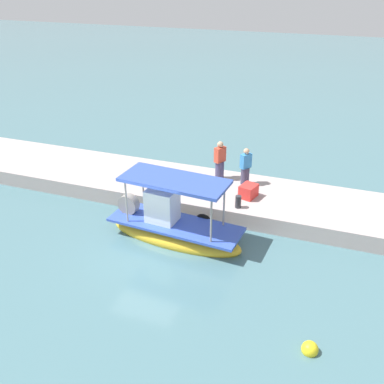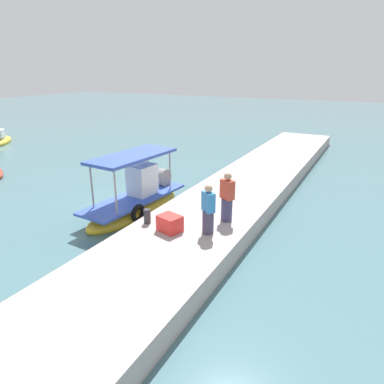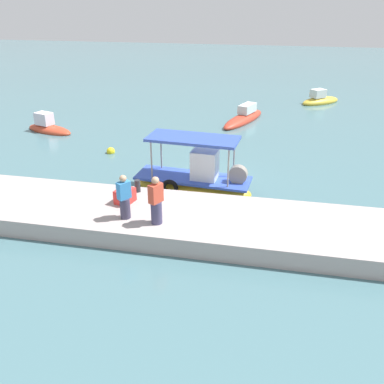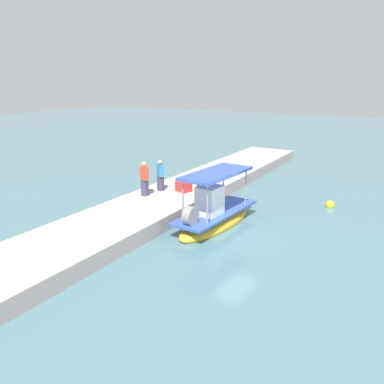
% 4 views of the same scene
% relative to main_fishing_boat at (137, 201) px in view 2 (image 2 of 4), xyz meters
% --- Properties ---
extents(ground_plane, '(120.00, 120.00, 0.00)m').
position_rel_main_fishing_boat_xyz_m(ground_plane, '(0.64, 0.84, -0.48)').
color(ground_plane, slate).
extents(dock_quay, '(36.00, 3.76, 0.69)m').
position_rel_main_fishing_boat_xyz_m(dock_quay, '(0.64, -3.37, -0.13)').
color(dock_quay, '#AEA09D').
rests_on(dock_quay, ground_plane).
extents(main_fishing_boat, '(5.40, 2.03, 2.86)m').
position_rel_main_fishing_boat_xyz_m(main_fishing_boat, '(0.00, 0.00, 0.00)').
color(main_fishing_boat, gold).
rests_on(main_fishing_boat, ground_plane).
extents(fisherman_near_bollard, '(0.52, 0.53, 1.66)m').
position_rel_main_fishing_boat_xyz_m(fisherman_near_bollard, '(-1.73, -4.15, 0.97)').
color(fisherman_near_bollard, '#3F3B54').
rests_on(fisherman_near_bollard, dock_quay).
extents(fisherman_by_crate, '(0.53, 0.57, 1.77)m').
position_rel_main_fishing_boat_xyz_m(fisherman_by_crate, '(-0.52, -4.29, 1.02)').
color(fisherman_by_crate, '#3F3C5E').
rests_on(fisherman_by_crate, dock_quay).
extents(mooring_bollard, '(0.24, 0.24, 0.51)m').
position_rel_main_fishing_boat_xyz_m(mooring_bollard, '(-2.00, -1.95, 0.47)').
color(mooring_bollard, '#2D2D33').
rests_on(mooring_bollard, dock_quay).
extents(cargo_crate, '(0.76, 0.86, 0.54)m').
position_rel_main_fishing_boat_xyz_m(cargo_crate, '(-2.17, -2.97, 0.48)').
color(cargo_crate, red).
rests_on(cargo_crate, dock_quay).
extents(moored_boat_mid, '(3.64, 3.37, 1.39)m').
position_rel_main_fishing_boat_xyz_m(moored_boat_mid, '(6.67, 18.57, -0.26)').
color(moored_boat_mid, gold).
rests_on(moored_boat_mid, ground_plane).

